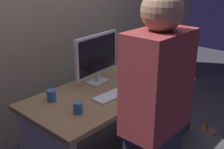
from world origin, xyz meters
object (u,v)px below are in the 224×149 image
(person_at_desk, at_px, (155,130))
(mouse, at_px, (136,82))
(cell_phone, at_px, (159,80))
(monitor, at_px, (97,56))
(book_stack, at_px, (130,70))
(desk, at_px, (108,111))
(cup_by_monitor, at_px, (51,96))
(handbag, at_px, (201,146))
(keyboard, at_px, (116,94))
(cup_near_keyboard, at_px, (78,108))

(person_at_desk, relative_size, mouse, 16.39)
(mouse, bearing_deg, cell_phone, -24.32)
(monitor, distance_m, book_stack, 0.45)
(person_at_desk, bearing_deg, desk, 60.76)
(desk, height_order, monitor, monitor)
(cup_by_monitor, xyz_separation_m, book_stack, (0.91, -0.08, -0.01))
(desk, bearing_deg, handbag, -48.17)
(mouse, height_order, cup_by_monitor, cup_by_monitor)
(keyboard, xyz_separation_m, cup_near_keyboard, (-0.42, 0.00, 0.03))
(person_at_desk, distance_m, book_stack, 1.23)
(keyboard, distance_m, book_stack, 0.54)
(keyboard, relative_size, book_stack, 2.32)
(book_stack, relative_size, handbag, 0.49)
(cup_by_monitor, distance_m, book_stack, 0.91)
(desk, relative_size, cell_phone, 10.37)
(monitor, xyz_separation_m, cup_near_keyboard, (-0.51, -0.30, -0.21))
(desk, relative_size, person_at_desk, 0.91)
(monitor, distance_m, mouse, 0.43)
(person_at_desk, distance_m, cup_by_monitor, 0.95)
(desk, distance_m, book_stack, 0.52)
(desk, height_order, keyboard, keyboard)
(cup_near_keyboard, bearing_deg, handbag, -26.79)
(cell_phone, height_order, handbag, cell_phone)
(monitor, xyz_separation_m, handbag, (0.55, -0.84, -0.85))
(cup_near_keyboard, xyz_separation_m, cell_phone, (0.95, -0.09, -0.04))
(monitor, relative_size, handbag, 1.43)
(desk, height_order, book_stack, book_stack)
(handbag, bearing_deg, cup_near_keyboard, 153.21)
(monitor, bearing_deg, book_stack, -11.34)
(handbag, bearing_deg, mouse, 121.59)
(keyboard, distance_m, mouse, 0.31)
(cell_phone, bearing_deg, keyboard, -178.41)
(monitor, height_order, handbag, monitor)
(keyboard, relative_size, cup_by_monitor, 4.63)
(desk, relative_size, book_stack, 8.07)
(mouse, bearing_deg, keyboard, -177.17)
(handbag, bearing_deg, keyboard, 140.33)
(monitor, height_order, keyboard, monitor)
(cup_near_keyboard, bearing_deg, cell_phone, -5.33)
(book_stack, bearing_deg, cell_phone, -82.31)
(keyboard, xyz_separation_m, book_stack, (0.48, 0.23, 0.03))
(person_at_desk, distance_m, monitor, 1.07)
(cup_near_keyboard, bearing_deg, monitor, 30.55)
(cell_phone, bearing_deg, book_stack, 108.41)
(cell_phone, xyz_separation_m, handbag, (0.12, -0.45, -0.60))
(cup_by_monitor, bearing_deg, book_stack, -5.25)
(person_at_desk, bearing_deg, monitor, 63.00)
(mouse, xyz_separation_m, book_stack, (0.18, 0.21, 0.02))
(keyboard, distance_m, handbag, 1.03)
(desk, relative_size, cup_near_keyboard, 17.04)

